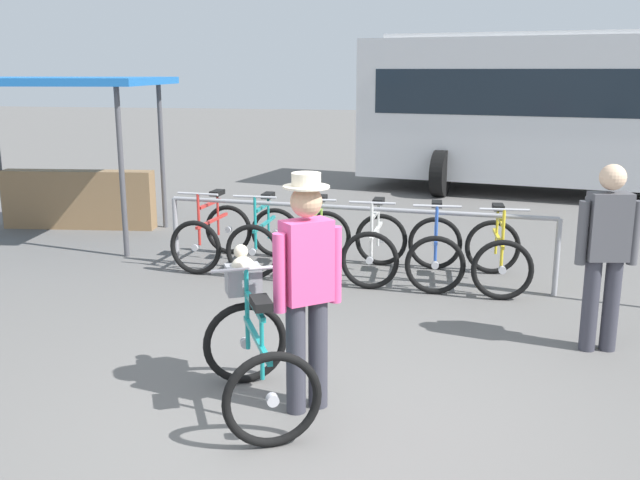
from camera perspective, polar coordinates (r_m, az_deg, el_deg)
The scene contains 13 objects.
ground_plane at distance 5.08m, azimuth -0.39°, elevation -14.72°, with size 80.00×80.00×0.00m, color #605E5B.
bike_rack_rail at distance 8.25m, azimuth 2.61°, elevation 1.57°, with size 4.59×0.49×0.88m.
racked_bike_red at distance 9.09m, azimuth -8.58°, elevation 0.38°, with size 0.75×1.14×0.97m.
racked_bike_teal at distance 8.82m, azimuth -4.45°, elevation 0.10°, with size 0.68×1.11×0.97m.
racked_bike_lime at distance 8.61m, azimuth -0.08°, elevation -0.20°, with size 0.69×1.11×0.97m.
racked_bike_white at distance 8.44m, azimuth 4.49°, elevation -0.51°, with size 0.68×1.11×0.97m.
racked_bike_blue at distance 8.34m, azimuth 9.20°, elevation -0.83°, with size 0.69×1.11×0.97m.
racked_bike_yellow at distance 8.29m, azimuth 14.01°, elevation -1.15°, with size 0.72×1.13×0.97m.
featured_bicycle at distance 5.21m, azimuth -5.30°, elevation -8.12°, with size 1.07×1.26×1.09m.
person_with_featured_bike at distance 4.97m, azimuth -1.07°, elevation -3.51°, with size 0.43×0.39×1.72m.
pedestrian_with_backpack at distance 6.54m, azimuth 21.86°, elevation -0.43°, with size 0.52×0.38×1.64m.
bus_distant at distance 14.83m, azimuth 23.46°, elevation 9.81°, with size 10.30×4.68×3.08m.
market_stall at distance 11.14m, azimuth -19.90°, elevation 7.48°, with size 3.34×2.64×2.30m.
Camera 1 is at (0.87, -4.39, 2.40)m, focal length 40.00 mm.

